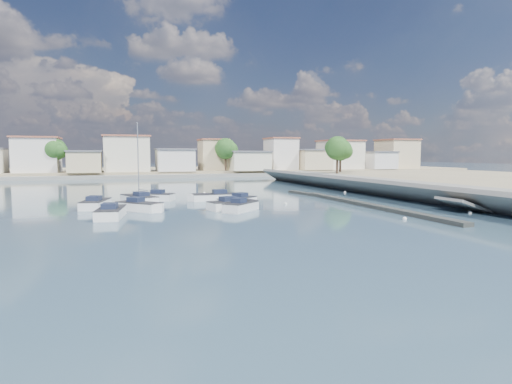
% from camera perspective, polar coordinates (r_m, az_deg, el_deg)
% --- Properties ---
extents(ground, '(400.00, 400.00, 0.00)m').
position_cam_1_polar(ground, '(69.83, -3.67, 0.64)').
color(ground, '#2C4959').
rests_on(ground, ground).
extents(seawall_walkway, '(5.00, 90.00, 1.80)m').
position_cam_1_polar(seawall_walkway, '(54.20, 23.37, -0.06)').
color(seawall_walkway, slate).
rests_on(seawall_walkway, ground).
extents(breakwater, '(2.00, 31.02, 0.35)m').
position_cam_1_polar(breakwater, '(47.15, 12.96, -1.37)').
color(breakwater, black).
rests_on(breakwater, ground).
extents(far_shore_land, '(160.00, 40.00, 1.40)m').
position_cam_1_polar(far_shore_land, '(120.78, -9.83, 2.75)').
color(far_shore_land, gray).
rests_on(far_shore_land, ground).
extents(far_shore_quay, '(160.00, 2.50, 0.80)m').
position_cam_1_polar(far_shore_quay, '(100.07, -8.09, 2.15)').
color(far_shore_quay, slate).
rests_on(far_shore_quay, ground).
extents(far_town, '(113.01, 12.80, 8.35)m').
position_cam_1_polar(far_town, '(108.06, -3.05, 4.80)').
color(far_town, beige).
rests_on(far_town, far_shore_land).
extents(shore_trees, '(74.56, 38.32, 7.92)m').
position_cam_1_polar(shore_trees, '(98.94, -3.06, 5.53)').
color(shore_trees, '#38281E').
rests_on(shore_trees, ground).
extents(motorboat_a, '(2.67, 5.60, 1.48)m').
position_cam_1_polar(motorboat_a, '(38.36, -18.72, -2.63)').
color(motorboat_a, white).
rests_on(motorboat_a, ground).
extents(motorboat_b, '(4.15, 4.11, 1.48)m').
position_cam_1_polar(motorboat_b, '(40.41, -1.85, -1.99)').
color(motorboat_b, white).
rests_on(motorboat_b, ground).
extents(motorboat_c, '(5.86, 2.07, 1.48)m').
position_cam_1_polar(motorboat_c, '(49.46, -5.79, -0.73)').
color(motorboat_c, white).
rests_on(motorboat_c, ground).
extents(motorboat_d, '(4.88, 4.57, 1.48)m').
position_cam_1_polar(motorboat_d, '(44.68, -2.66, -1.32)').
color(motorboat_d, white).
rests_on(motorboat_d, ground).
extents(motorboat_e, '(3.04, 5.51, 1.48)m').
position_cam_1_polar(motorboat_e, '(45.45, -20.50, -1.53)').
color(motorboat_e, white).
rests_on(motorboat_e, ground).
extents(motorboat_f, '(4.89, 3.82, 1.48)m').
position_cam_1_polar(motorboat_f, '(50.94, -13.68, -0.68)').
color(motorboat_f, white).
rests_on(motorboat_f, ground).
extents(motorboat_g, '(4.40, 4.59, 1.48)m').
position_cam_1_polar(motorboat_g, '(41.74, -15.04, -1.94)').
color(motorboat_g, white).
rests_on(motorboat_g, ground).
extents(motorboat_h, '(5.39, 3.23, 1.48)m').
position_cam_1_polar(motorboat_h, '(41.79, -2.90, -1.76)').
color(motorboat_h, white).
rests_on(motorboat_h, ground).
extents(sailboat, '(3.97, 6.36, 9.00)m').
position_cam_1_polar(sailboat, '(48.96, -15.46, -0.90)').
color(sailboat, white).
rests_on(sailboat, ground).
extents(mooring_buoys, '(19.34, 28.64, 0.34)m').
position_cam_1_polar(mooring_buoys, '(50.23, 10.03, -1.07)').
color(mooring_buoys, white).
rests_on(mooring_buoys, ground).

